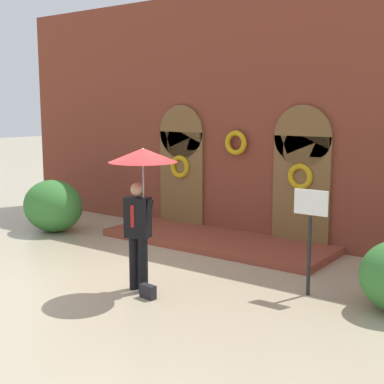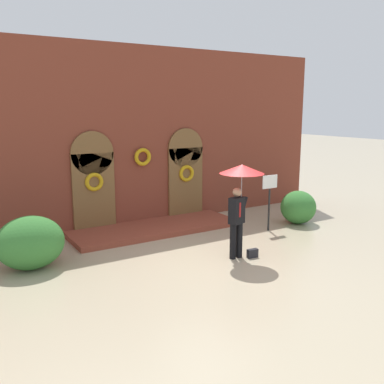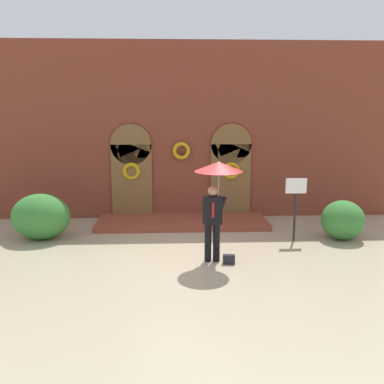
# 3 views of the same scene
# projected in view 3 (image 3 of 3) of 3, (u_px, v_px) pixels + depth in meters

# --- Properties ---
(ground_plane) EXTENTS (80.00, 80.00, 0.00)m
(ground_plane) POSITION_uv_depth(u_px,v_px,m) (185.00, 259.00, 10.25)
(ground_plane) COLOR tan
(building_facade) EXTENTS (14.00, 2.30, 5.60)m
(building_facade) POSITION_uv_depth(u_px,v_px,m) (181.00, 135.00, 13.79)
(building_facade) COLOR brown
(building_facade) RESTS_ON ground
(person_with_umbrella) EXTENTS (1.10, 1.10, 2.36)m
(person_with_umbrella) POSITION_uv_depth(u_px,v_px,m) (217.00, 181.00, 9.72)
(person_with_umbrella) COLOR black
(person_with_umbrella) RESTS_ON ground
(handbag) EXTENTS (0.29, 0.15, 0.22)m
(handbag) POSITION_uv_depth(u_px,v_px,m) (229.00, 259.00, 9.89)
(handbag) COLOR black
(handbag) RESTS_ON ground
(sign_post) EXTENTS (0.56, 0.06, 1.72)m
(sign_post) POSITION_uv_depth(u_px,v_px,m) (296.00, 199.00, 11.38)
(sign_post) COLOR black
(sign_post) RESTS_ON ground
(shrub_left) EXTENTS (1.57, 1.27, 1.26)m
(shrub_left) POSITION_uv_depth(u_px,v_px,m) (41.00, 216.00, 11.68)
(shrub_left) COLOR #387A33
(shrub_left) RESTS_ON ground
(shrub_right) EXTENTS (1.15, 1.13, 1.08)m
(shrub_right) POSITION_uv_depth(u_px,v_px,m) (343.00, 220.00, 11.68)
(shrub_right) COLOR #387A33
(shrub_right) RESTS_ON ground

